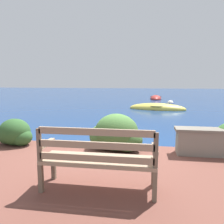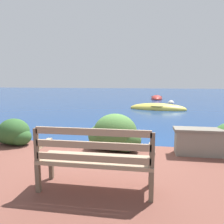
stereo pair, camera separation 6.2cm
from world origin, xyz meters
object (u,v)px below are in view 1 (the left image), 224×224
rowboat_nearest (157,108)px  mooring_buoy (170,104)px  rowboat_mid (156,98)px  park_bench (98,157)px

rowboat_nearest → mooring_buoy: rowboat_nearest is taller
rowboat_nearest → rowboat_mid: (0.24, 7.04, -0.00)m
park_bench → rowboat_nearest: 10.48m
park_bench → rowboat_mid: size_ratio=0.65×
rowboat_nearest → mooring_buoy: 2.79m
park_bench → rowboat_mid: bearing=80.4°
rowboat_nearest → rowboat_mid: size_ratio=1.39×
rowboat_mid → mooring_buoy: 4.53m
park_bench → mooring_buoy: 13.19m
rowboat_nearest → rowboat_mid: 7.05m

